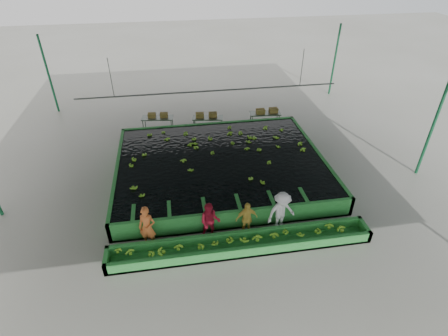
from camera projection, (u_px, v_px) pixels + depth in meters
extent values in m
plane|color=gray|center=(226.00, 192.00, 16.22)|extent=(80.00, 80.00, 0.00)
cube|color=gray|center=(226.00, 89.00, 13.45)|extent=(20.00, 22.00, 0.04)
cube|color=black|center=(221.00, 159.00, 16.98)|extent=(9.70, 7.70, 0.00)
cylinder|color=#59605B|center=(210.00, 91.00, 18.67)|extent=(0.08, 0.08, 14.00)
cylinder|color=#59605B|center=(111.00, 78.00, 17.44)|extent=(0.04, 0.04, 2.00)
cylinder|color=#59605B|center=(302.00, 68.00, 18.79)|extent=(0.04, 0.04, 2.00)
imported|color=#CF662E|center=(147.00, 227.00, 12.96)|extent=(0.75, 0.61, 1.78)
imported|color=#A41429|center=(210.00, 222.00, 13.32)|extent=(0.91, 0.77, 1.65)
imported|color=gold|center=(247.00, 219.00, 13.55)|extent=(0.93, 0.48, 1.52)
imported|color=silver|center=(281.00, 212.00, 13.65)|extent=(1.30, 0.93, 1.82)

